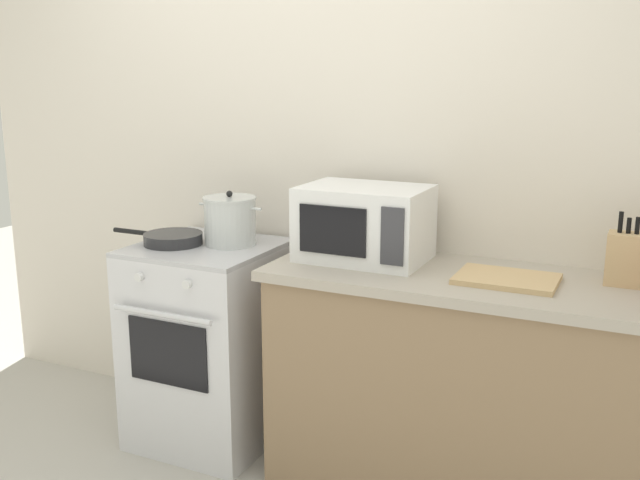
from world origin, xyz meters
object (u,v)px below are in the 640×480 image
(stock_pot, at_px, (230,221))
(cutting_board, at_px, (507,279))
(microwave, at_px, (364,223))
(frying_pan, at_px, (172,239))
(knife_block, at_px, (626,259))
(stove, at_px, (209,343))

(stock_pot, xyz_separation_m, cutting_board, (1.23, -0.06, -0.10))
(microwave, relative_size, cutting_board, 1.39)
(stock_pot, height_order, frying_pan, stock_pot)
(knife_block, bearing_deg, stock_pot, -177.26)
(stove, xyz_separation_m, stock_pot, (0.09, 0.06, 0.57))
(stove, distance_m, stock_pot, 0.58)
(frying_pan, height_order, knife_block, knife_block)
(stove, xyz_separation_m, knife_block, (1.70, 0.14, 0.56))
(cutting_board, xyz_separation_m, knife_block, (0.39, 0.14, 0.09))
(knife_block, bearing_deg, stove, -175.27)
(stove, bearing_deg, frying_pan, -163.18)
(stove, distance_m, knife_block, 1.80)
(frying_pan, height_order, cutting_board, frying_pan)
(frying_pan, relative_size, cutting_board, 1.28)
(cutting_board, bearing_deg, microwave, 172.52)
(frying_pan, bearing_deg, knife_block, 5.72)
(stock_pot, bearing_deg, cutting_board, -2.94)
(stock_pot, bearing_deg, knife_block, 2.74)
(cutting_board, bearing_deg, frying_pan, -178.23)
(frying_pan, bearing_deg, cutting_board, 1.77)
(stove, bearing_deg, stock_pot, 34.90)
(stock_pot, height_order, cutting_board, stock_pot)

